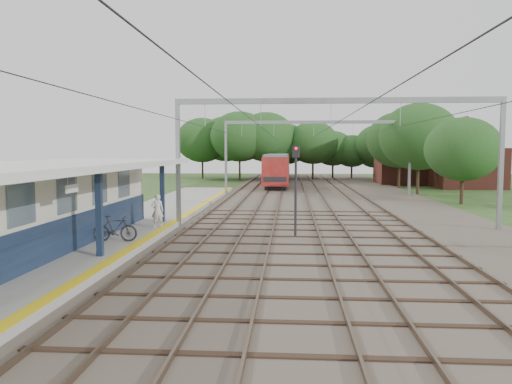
{
  "coord_description": "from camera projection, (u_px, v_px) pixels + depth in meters",
  "views": [
    {
      "loc": [
        1.11,
        -11.71,
        4.24
      ],
      "look_at": [
        -1.09,
        19.8,
        1.6
      ],
      "focal_mm": 35.0,
      "sensor_mm": 36.0,
      "label": 1
    }
  ],
  "objects": [
    {
      "name": "tree_band",
      "position": [
        311.0,
        145.0,
        68.18
      ],
      "size": [
        31.72,
        30.88,
        8.82
      ],
      "color": "#382619",
      "rests_on": "ground"
    },
    {
      "name": "catenary_system",
      "position": [
        322.0,
        133.0,
        36.51
      ],
      "size": [
        17.22,
        88.0,
        7.0
      ],
      "color": "gray",
      "rests_on": "ground"
    },
    {
      "name": "ballast_bed",
      "position": [
        325.0,
        201.0,
        41.61
      ],
      "size": [
        18.0,
        90.0,
        0.1
      ],
      "primitive_type": "cube",
      "color": "#473D33",
      "rests_on": "ground"
    },
    {
      "name": "house_near",
      "position": [
        468.0,
        162.0,
        56.09
      ],
      "size": [
        7.0,
        6.12,
        7.89
      ],
      "color": "brown",
      "rests_on": "ground"
    },
    {
      "name": "platform",
      "position": [
        128.0,
        227.0,
        26.5
      ],
      "size": [
        5.0,
        52.0,
        0.35
      ],
      "primitive_type": "cube",
      "color": "gray",
      "rests_on": "ground"
    },
    {
      "name": "bicycle",
      "position": [
        115.0,
        229.0,
        21.25
      ],
      "size": [
        1.91,
        0.7,
        1.12
      ],
      "primitive_type": "imported",
      "rotation": [
        0.0,
        0.0,
        1.66
      ],
      "color": "black",
      "rests_on": "platform"
    },
    {
      "name": "yellow_stripe",
      "position": [
        170.0,
        224.0,
        26.33
      ],
      "size": [
        0.45,
        52.0,
        0.01
      ],
      "primitive_type": "cube",
      "color": "yellow",
      "rests_on": "platform"
    },
    {
      "name": "rail_tracks",
      "position": [
        295.0,
        199.0,
        41.78
      ],
      "size": [
        11.8,
        88.0,
        0.15
      ],
      "color": "brown",
      "rests_on": "ballast_bed"
    },
    {
      "name": "signal_post",
      "position": [
        296.0,
        180.0,
        23.87
      ],
      "size": [
        0.34,
        0.29,
        4.46
      ],
      "rotation": [
        0.0,
        0.0,
        -0.22
      ],
      "color": "black",
      "rests_on": "ground"
    },
    {
      "name": "train",
      "position": [
        279.0,
        166.0,
        68.22
      ],
      "size": [
        2.81,
        35.03,
        3.7
      ],
      "color": "black",
      "rests_on": "ballast_bed"
    },
    {
      "name": "station_building",
      "position": [
        35.0,
        207.0,
        19.48
      ],
      "size": [
        3.41,
        18.0,
        3.4
      ],
      "color": "beige",
      "rests_on": "platform"
    },
    {
      "name": "canopy",
      "position": [
        48.0,
        167.0,
        18.28
      ],
      "size": [
        6.4,
        20.0,
        3.44
      ],
      "color": "#121F38",
      "rests_on": "platform"
    },
    {
      "name": "person",
      "position": [
        157.0,
        211.0,
        25.15
      ],
      "size": [
        0.72,
        0.58,
        1.7
      ],
      "primitive_type": "imported",
      "rotation": [
        0.0,
        0.0,
        3.45
      ],
      "color": "beige",
      "rests_on": "platform"
    },
    {
      "name": "ground",
      "position": [
        244.0,
        326.0,
        12.07
      ],
      "size": [
        160.0,
        160.0,
        0.0
      ],
      "primitive_type": "plane",
      "color": "#2D4C1E",
      "rests_on": "ground"
    },
    {
      "name": "house_far",
      "position": [
        410.0,
        158.0,
        62.38
      ],
      "size": [
        8.0,
        6.12,
        8.66
      ],
      "color": "brown",
      "rests_on": "ground"
    }
  ]
}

